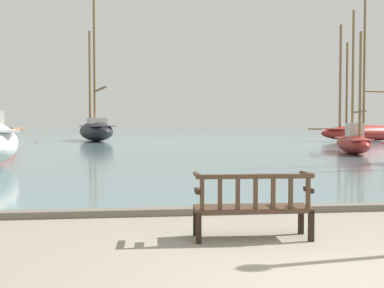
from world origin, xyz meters
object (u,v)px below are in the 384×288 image
(park_bench, at_px, (253,205))
(sailboat_nearest_port, at_px, (96,129))
(sailboat_nearest_starboard, at_px, (365,130))
(sailboat_mid_port, at_px, (353,141))

(park_bench, distance_m, sailboat_nearest_port, 40.08)
(sailboat_nearest_port, xyz_separation_m, sailboat_nearest_starboard, (25.16, -3.48, -0.10))
(sailboat_mid_port, bearing_deg, sailboat_nearest_port, 124.29)
(sailboat_mid_port, xyz_separation_m, sailboat_nearest_port, (-15.03, 22.03, 0.49))
(park_bench, distance_m, sailboat_mid_port, 20.31)
(park_bench, relative_size, sailboat_nearest_port, 0.11)
(sailboat_mid_port, distance_m, sailboat_nearest_starboard, 21.14)
(sailboat_mid_port, xyz_separation_m, sailboat_nearest_starboard, (10.13, 18.55, 0.39))
(park_bench, bearing_deg, sailboat_nearest_starboard, 61.04)
(sailboat_mid_port, relative_size, sailboat_nearest_starboard, 0.53)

